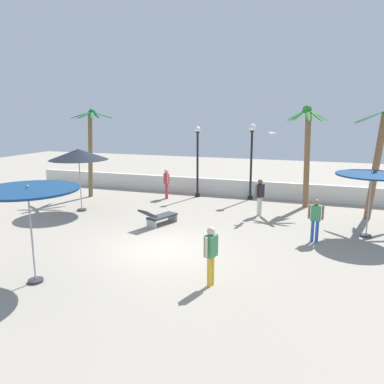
# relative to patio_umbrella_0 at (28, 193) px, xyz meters

# --- Properties ---
(ground_plane) EXTENTS (56.00, 56.00, 0.00)m
(ground_plane) POSITION_rel_patio_umbrella_0_xyz_m (2.29, 3.55, -2.55)
(ground_plane) COLOR #9E9384
(boundary_wall) EXTENTS (25.20, 0.30, 0.95)m
(boundary_wall) POSITION_rel_patio_umbrella_0_xyz_m (2.29, 12.97, -2.08)
(boundary_wall) COLOR silver
(boundary_wall) RESTS_ON ground_plane
(patio_umbrella_0) EXTENTS (2.70, 2.70, 2.78)m
(patio_umbrella_0) POSITION_rel_patio_umbrella_0_xyz_m (0.00, 0.00, 0.00)
(patio_umbrella_0) COLOR #333338
(patio_umbrella_0) RESTS_ON ground_plane
(patio_umbrella_1) EXTENTS (2.80, 2.80, 3.06)m
(patio_umbrella_1) POSITION_rel_patio_umbrella_0_xyz_m (-3.55, 7.24, 0.20)
(patio_umbrella_1) COLOR #333338
(patio_umbrella_1) RESTS_ON ground_plane
(patio_umbrella_2) EXTENTS (2.57, 2.57, 2.57)m
(patio_umbrella_2) POSITION_rel_patio_umbrella_0_xyz_m (9.21, 7.38, -0.22)
(patio_umbrella_2) COLOR #333338
(patio_umbrella_2) RESTS_ON ground_plane
(palm_tree_0) EXTENTS (2.91, 2.95, 4.98)m
(palm_tree_0) POSITION_rel_patio_umbrella_0_xyz_m (9.81, 10.25, 0.64)
(palm_tree_0) COLOR brown
(palm_tree_0) RESTS_ON ground_plane
(palm_tree_1) EXTENTS (1.99, 1.99, 5.08)m
(palm_tree_1) POSITION_rel_patio_umbrella_0_xyz_m (6.68, 11.62, 0.64)
(palm_tree_1) COLOR brown
(palm_tree_1) RESTS_ON ground_plane
(palm_tree_2) EXTENTS (2.37, 2.37, 4.94)m
(palm_tree_2) POSITION_rel_patio_umbrella_0_xyz_m (-4.77, 10.13, 0.65)
(palm_tree_2) COLOR brown
(palm_tree_2) RESTS_ON ground_plane
(lamp_post_0) EXTENTS (0.39, 0.39, 4.14)m
(lamp_post_0) POSITION_rel_patio_umbrella_0_xyz_m (3.80, 12.39, 0.09)
(lamp_post_0) COLOR black
(lamp_post_0) RESTS_ON ground_plane
(lamp_post_1) EXTENTS (0.31, 0.31, 3.97)m
(lamp_post_1) POSITION_rel_patio_umbrella_0_xyz_m (0.82, 12.10, -0.37)
(lamp_post_1) COLOR black
(lamp_post_1) RESTS_ON ground_plane
(lounge_chair_0) EXTENTS (1.17, 1.94, 0.83)m
(lounge_chair_0) POSITION_rel_patio_umbrella_0_xyz_m (1.02, 6.18, -2.15)
(lounge_chair_0) COLOR #B7B7BC
(lounge_chair_0) RESTS_ON ground_plane
(guest_0) EXTENTS (0.56, 0.25, 1.62)m
(guest_0) POSITION_rel_patio_umbrella_0_xyz_m (7.33, 6.12, -1.58)
(guest_0) COLOR #3359B2
(guest_0) RESTS_ON ground_plane
(guest_1) EXTENTS (0.41, 0.45, 1.64)m
(guest_1) POSITION_rel_patio_umbrella_0_xyz_m (-0.67, 11.08, -1.56)
(guest_1) COLOR #D8333F
(guest_1) RESTS_ON ground_plane
(guest_2) EXTENTS (0.40, 0.48, 1.70)m
(guest_2) POSITION_rel_patio_umbrella_0_xyz_m (4.81, 9.21, -1.52)
(guest_2) COLOR silver
(guest_2) RESTS_ON ground_plane
(guest_3) EXTENTS (0.33, 0.54, 1.68)m
(guest_3) POSITION_rel_patio_umbrella_0_xyz_m (4.71, 1.40, -1.53)
(guest_3) COLOR gold
(guest_3) RESTS_ON ground_plane
(seagull_0) EXTENTS (0.39, 0.94, 0.15)m
(seagull_0) POSITION_rel_patio_umbrella_0_xyz_m (5.16, 10.02, 1.23)
(seagull_0) COLOR white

